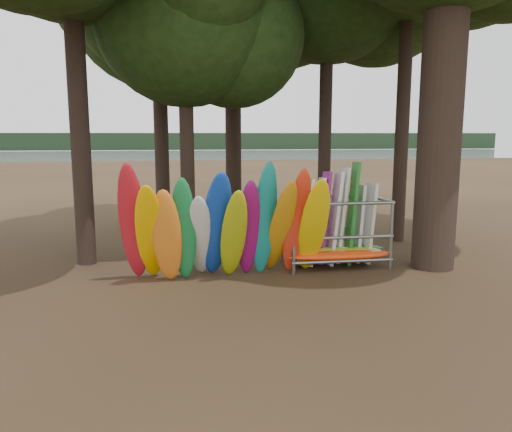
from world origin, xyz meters
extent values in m
plane|color=#47331E|center=(0.00, 0.00, 0.00)|extent=(120.00, 120.00, 0.00)
plane|color=gray|center=(0.00, 60.00, 0.00)|extent=(160.00, 160.00, 0.00)
cube|color=black|center=(0.00, 110.00, 2.00)|extent=(160.00, 4.00, 4.00)
cylinder|color=black|center=(-4.97, 2.43, 6.21)|extent=(0.53, 0.53, 12.41)
cylinder|color=black|center=(-2.88, 6.25, 4.86)|extent=(0.51, 0.51, 9.72)
cylinder|color=black|center=(-0.12, 7.90, 5.90)|extent=(0.63, 0.63, 11.80)
cylinder|color=black|center=(3.06, 5.94, 5.80)|extent=(0.47, 0.47, 11.59)
cylinder|color=black|center=(-2.04, 3.48, 4.19)|extent=(0.44, 0.44, 8.38)
ellipsoid|color=black|center=(-2.04, 3.48, 7.12)|extent=(6.17, 6.17, 5.36)
cylinder|color=black|center=(5.18, 4.04, 6.84)|extent=(0.46, 0.46, 13.67)
cylinder|color=black|center=(4.58, 0.49, 6.34)|extent=(1.14, 1.14, 12.68)
ellipsoid|color=red|center=(-3.46, 0.32, 1.51)|extent=(0.81, 1.35, 3.09)
ellipsoid|color=#FFB900|center=(-3.05, 0.15, 1.27)|extent=(0.74, 1.77, 2.66)
ellipsoid|color=orange|center=(-2.65, 0.02, 1.20)|extent=(0.86, 1.16, 2.49)
ellipsoid|color=#19783A|center=(-2.24, 0.08, 1.33)|extent=(0.68, 1.11, 2.75)
ellipsoid|color=silver|center=(-1.83, 0.29, 1.12)|extent=(0.77, 1.70, 2.39)
ellipsoid|color=#113EAF|center=(-1.42, 0.17, 1.40)|extent=(0.92, 1.81, 2.95)
ellipsoid|color=#9FA911|center=(-1.02, 0.02, 1.19)|extent=(0.78, 1.53, 2.50)
ellipsoid|color=#830F59|center=(-0.61, 0.25, 1.28)|extent=(0.60, 1.23, 2.67)
ellipsoid|color=#14837C|center=(-0.20, 0.23, 1.51)|extent=(0.71, 1.24, 3.11)
ellipsoid|color=orange|center=(0.21, 0.20, 1.29)|extent=(0.84, 2.06, 2.75)
ellipsoid|color=red|center=(0.61, 0.17, 1.43)|extent=(0.73, 1.47, 2.95)
ellipsoid|color=yellow|center=(1.02, 0.03, 1.31)|extent=(0.80, 1.98, 2.77)
ellipsoid|color=#F3410D|center=(1.94, 0.56, 0.42)|extent=(3.02, 0.55, 0.24)
ellipsoid|color=gold|center=(1.94, 0.97, 0.42)|extent=(2.66, 0.55, 0.24)
ellipsoid|color=#1C7F41|center=(1.94, 1.25, 0.42)|extent=(3.03, 0.55, 0.24)
ellipsoid|color=red|center=(1.94, 1.64, 0.42)|extent=(2.78, 0.55, 0.24)
cube|color=#E0B80B|center=(0.91, 1.24, 1.29)|extent=(0.60, 0.82, 2.58)
cube|color=white|center=(1.17, 1.41, 1.21)|extent=(0.47, 0.75, 2.44)
cube|color=white|center=(1.43, 1.23, 1.24)|extent=(0.52, 0.75, 2.49)
cube|color=#8A177D|center=(1.69, 1.39, 1.30)|extent=(0.37, 0.79, 2.64)
cube|color=silver|center=(1.94, 1.19, 1.31)|extent=(0.43, 0.79, 2.65)
cube|color=silver|center=(2.20, 1.43, 1.35)|extent=(0.41, 0.79, 2.73)
cube|color=#1A771F|center=(2.46, 1.21, 1.44)|extent=(0.42, 0.78, 2.92)
cube|color=silver|center=(2.72, 1.39, 1.10)|extent=(0.31, 0.76, 2.24)
cube|color=silver|center=(2.98, 1.24, 1.14)|extent=(0.38, 0.78, 2.30)
camera|label=1|loc=(-2.37, -12.03, 3.65)|focal=35.00mm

